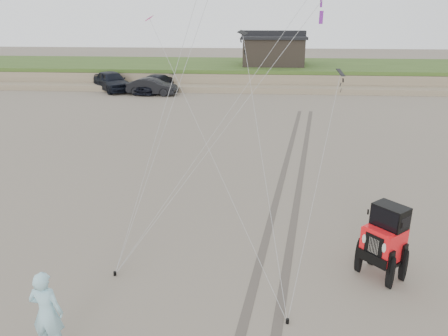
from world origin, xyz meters
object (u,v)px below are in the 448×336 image
(jeep, at_px, (382,249))
(truck_c, at_px, (154,84))
(man, at_px, (47,313))
(truck_b, at_px, (152,87))
(cabin, at_px, (273,49))
(truck_a, at_px, (112,81))

(jeep, bearing_deg, truck_c, 162.86)
(jeep, xyz_separation_m, man, (-7.78, -3.43, 0.14))
(truck_b, relative_size, jeep, 0.97)
(truck_b, bearing_deg, cabin, -45.05)
(jeep, bearing_deg, cabin, 141.75)
(cabin, distance_m, man, 39.20)
(truck_b, relative_size, truck_c, 0.86)
(truck_c, bearing_deg, truck_b, -67.86)
(cabin, relative_size, truck_c, 1.27)
(truck_a, distance_m, man, 33.18)
(truck_c, height_order, man, man)
(cabin, distance_m, truck_c, 13.12)
(cabin, height_order, man, cabin)
(truck_b, height_order, truck_c, truck_c)
(truck_a, xyz_separation_m, jeep, (16.82, -28.50, -0.06))
(truck_a, relative_size, jeep, 1.18)
(truck_c, bearing_deg, jeep, -50.56)
(man, bearing_deg, truck_a, -71.49)
(truck_a, height_order, man, man)
(cabin, bearing_deg, truck_c, -147.01)
(truck_b, xyz_separation_m, jeep, (12.70, -26.84, 0.12))
(man, bearing_deg, cabin, -95.67)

